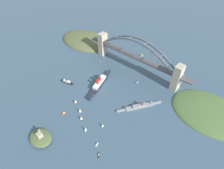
{
  "coord_description": "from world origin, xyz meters",
  "views": [
    {
      "loc": [
        -185.37,
        297.39,
        267.07
      ],
      "look_at": [
        0.0,
        80.33,
        8.0
      ],
      "focal_mm": 30.45,
      "sensor_mm": 36.0,
      "label": 1
    }
  ],
  "objects": [
    {
      "name": "small_boat_3",
      "position": [
        -31.66,
        35.74,
        0.78
      ],
      "size": [
        9.72,
        10.05,
        2.19
      ],
      "color": "#234C8C",
      "rests_on": "ground"
    },
    {
      "name": "small_boat_9",
      "position": [
        -12.22,
        177.08,
        4.05
      ],
      "size": [
        8.14,
        4.74,
        8.77
      ],
      "color": "brown",
      "rests_on": "ground"
    },
    {
      "name": "small_boat_8",
      "position": [
        -80.99,
        205.47,
        0.74
      ],
      "size": [
        6.34,
        7.72,
        2.1
      ],
      "color": "black",
      "rests_on": "ground"
    },
    {
      "name": "ground_plane",
      "position": [
        0.0,
        0.0,
        0.0
      ],
      "size": [
        1400.0,
        1400.0,
        0.0
      ],
      "primitive_type": "plane",
      "color": "#385166"
    },
    {
      "name": "small_boat_4",
      "position": [
        -66.8,
        194.57,
        0.83
      ],
      "size": [
        3.1,
        7.72,
        2.36
      ],
      "color": "silver",
      "rests_on": "ground"
    },
    {
      "name": "headland_west_shore",
      "position": [
        -177.24,
        15.68,
        0.0
      ],
      "size": [
        135.45,
        106.54,
        16.27
      ],
      "color": "#476638",
      "rests_on": "ground"
    },
    {
      "name": "seaplane_taxiing_near_bridge",
      "position": [
        17.63,
        -55.92,
        2.11
      ],
      "size": [
        11.95,
        8.72,
        4.92
      ],
      "color": "#B7B7B2",
      "rests_on": "ground"
    },
    {
      "name": "harbor_ferry_steamer",
      "position": [
        82.2,
        130.83,
        2.46
      ],
      "size": [
        29.08,
        11.61,
        8.05
      ],
      "color": "black",
      "rests_on": "ground"
    },
    {
      "name": "headland_east_shore",
      "position": [
        180.63,
        -17.9,
        0.0
      ],
      "size": [
        147.9,
        102.87,
        27.18
      ],
      "color": "#515B38",
      "rests_on": "ground"
    },
    {
      "name": "small_boat_0",
      "position": [
        24.5,
        157.7,
        4.16
      ],
      "size": [
        8.44,
        5.16,
        9.0
      ],
      "color": "#B2231E",
      "rests_on": "ground"
    },
    {
      "name": "naval_cruiser",
      "position": [
        -73.43,
        87.56,
        2.51
      ],
      "size": [
        52.36,
        75.23,
        15.9
      ],
      "color": "gray",
      "rests_on": "ground"
    },
    {
      "name": "small_boat_2",
      "position": [
        1.39,
        167.13,
        4.41
      ],
      "size": [
        7.14,
        7.46,
        9.58
      ],
      "color": "brown",
      "rests_on": "ground"
    },
    {
      "name": "small_boat_1",
      "position": [
        -34.4,
        187.92,
        3.72
      ],
      "size": [
        6.62,
        6.37,
        8.0
      ],
      "color": "silver",
      "rests_on": "ground"
    },
    {
      "name": "small_boat_7",
      "position": [
        78.69,
        32.54,
        0.78
      ],
      "size": [
        8.45,
        5.47,
        2.15
      ],
      "color": "brown",
      "rests_on": "ground"
    },
    {
      "name": "harbor_arch_bridge",
      "position": [
        0.0,
        -0.0,
        31.1
      ],
      "size": [
        259.07,
        19.73,
        76.59
      ],
      "color": "#ADA38E",
      "rests_on": "ground"
    },
    {
      "name": "fort_island_mid_harbor",
      "position": [
        7.63,
        245.13,
        4.18
      ],
      "size": [
        39.91,
        31.45,
        15.9
      ],
      "color": "#4C6038",
      "rests_on": "ground"
    },
    {
      "name": "small_boat_6",
      "position": [
        -50.79,
        164.53,
        3.71
      ],
      "size": [
        5.28,
        7.12,
        7.88
      ],
      "color": "#2D6B3D",
      "rests_on": "ground"
    },
    {
      "name": "channel_marker_buoy",
      "position": [
        -13.07,
        28.54,
        1.12
      ],
      "size": [
        2.2,
        2.2,
        2.75
      ],
      "color": "red",
      "rests_on": "ground"
    },
    {
      "name": "ocean_liner",
      "position": [
        24.46,
        91.66,
        5.22
      ],
      "size": [
        33.16,
        94.17,
        18.81
      ],
      "color": "#1E2333",
      "rests_on": "ground"
    },
    {
      "name": "small_boat_5",
      "position": [
        21.14,
        188.99,
        0.74
      ],
      "size": [
        5.22,
        12.93,
        2.03
      ],
      "color": "brown",
      "rests_on": "ground"
    }
  ]
}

